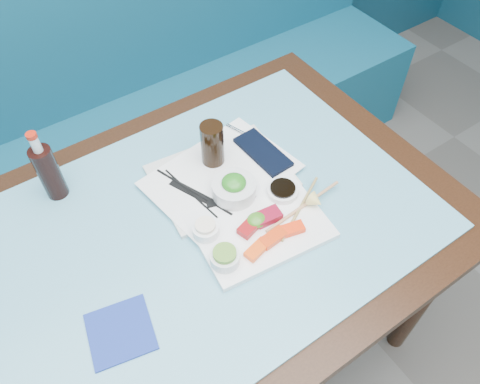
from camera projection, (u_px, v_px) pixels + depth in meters
booth_bench at (85, 144)px, 1.86m from camera, size 3.00×0.56×1.17m
dining_table at (184, 256)px, 1.19m from camera, size 1.40×0.90×0.75m
glass_top at (181, 237)px, 1.13m from camera, size 1.22×0.76×0.01m
sashimi_plate at (260, 227)px, 1.13m from camera, size 0.33×0.26×0.02m
salmon_left at (257, 250)px, 1.07m from camera, size 0.07×0.04×0.01m
salmon_mid at (273, 238)px, 1.09m from camera, size 0.07×0.04×0.02m
salmon_right at (291, 229)px, 1.11m from camera, size 0.07×0.04×0.02m
tuna_left at (249, 227)px, 1.11m from camera, size 0.06×0.05×0.02m
tuna_right at (268, 217)px, 1.13m from camera, size 0.07×0.05×0.02m
seaweed_garnish at (256, 220)px, 1.12m from camera, size 0.06×0.06×0.03m
ramekin_wasabi at (225, 258)px, 1.05m from camera, size 0.09×0.09×0.03m
wasabi_fill at (225, 253)px, 1.03m from camera, size 0.07×0.07×0.01m
ramekin_ginger at (206, 230)px, 1.10m from camera, size 0.08×0.08×0.03m
ginger_fill at (205, 225)px, 1.09m from camera, size 0.06×0.06×0.01m
soy_dish at (283, 191)px, 1.18m from camera, size 0.10×0.10×0.02m
soy_fill at (283, 188)px, 1.17m from camera, size 0.07×0.07×0.01m
lemon_wedge at (316, 201)px, 1.14m from camera, size 0.05×0.04×0.04m
chopstick_sleeve at (231, 199)px, 1.17m from camera, size 0.13×0.06×0.00m
wooden_chopstick_a at (300, 208)px, 1.15m from camera, size 0.20×0.11×0.01m
wooden_chopstick_b at (303, 206)px, 1.16m from camera, size 0.24×0.03×0.01m
serving_tray at (221, 176)px, 1.23m from camera, size 0.37×0.29×0.01m
paper_placemat at (221, 175)px, 1.23m from camera, size 0.41×0.31×0.00m
seaweed_bowl at (234, 189)px, 1.17m from camera, size 0.15×0.15×0.04m
seaweed_salad at (234, 183)px, 1.15m from camera, size 0.07×0.07×0.03m
cola_glass at (212, 144)px, 1.21m from camera, size 0.07×0.07×0.13m
navy_pouch at (263, 152)px, 1.27m from camera, size 0.08×0.18×0.01m
fork at (239, 131)px, 1.33m from camera, size 0.04×0.09×0.01m
black_chopstick_a at (191, 193)px, 1.19m from camera, size 0.03×0.21×0.01m
black_chopstick_b at (193, 192)px, 1.19m from camera, size 0.09×0.24×0.01m
tray_sleeve at (192, 193)px, 1.19m from camera, size 0.07×0.13×0.00m
cola_bottle_body at (49, 173)px, 1.15m from camera, size 0.07×0.07×0.16m
cola_bottle_neck at (35, 144)px, 1.07m from camera, size 0.02×0.02×0.04m
cola_bottle_cap at (31, 136)px, 1.05m from camera, size 0.03×0.03×0.01m
blue_napkin at (120, 332)px, 0.97m from camera, size 0.16×0.16×0.01m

